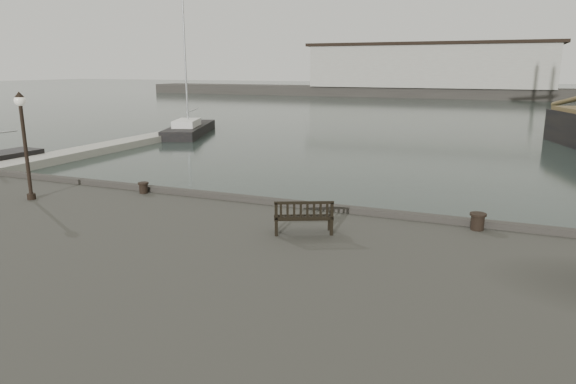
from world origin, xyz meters
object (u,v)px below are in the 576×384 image
yacht_d (190,132)px  bench (303,223)px  bollard_left (143,188)px  lamp_post (24,131)px  bollard_right (478,222)px

yacht_d → bench: bearing=-72.3°
bench → yacht_d: yacht_d is taller
bollard_left → bench: bearing=-17.0°
lamp_post → bollard_left: bearing=36.3°
bench → bollard_right: (4.24, 2.06, -0.05)m
lamp_post → yacht_d: yacht_d is taller
bollard_left → lamp_post: 4.15m
bollard_right → lamp_post: bearing=-171.3°
bollard_left → bollard_right: bearing=0.0°
bollard_left → yacht_d: 28.86m
lamp_post → yacht_d: bearing=112.8°
bench → bollard_left: bearing=138.5°
yacht_d → lamp_post: bearing=-87.3°
bench → lamp_post: size_ratio=0.46×
bench → bollard_right: bench is taller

